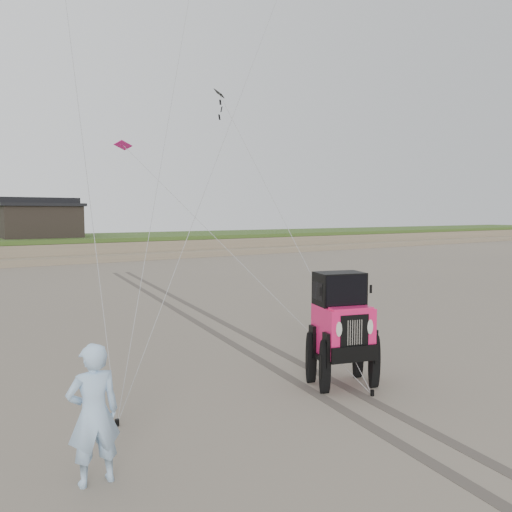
{
  "coord_description": "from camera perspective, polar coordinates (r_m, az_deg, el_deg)",
  "views": [
    {
      "loc": [
        -6.16,
        -7.95,
        3.72
      ],
      "look_at": [
        1.14,
        3.0,
        2.6
      ],
      "focal_mm": 35.0,
      "sensor_mm": 36.0,
      "label": 1
    }
  ],
  "objects": [
    {
      "name": "man",
      "position": [
        7.49,
        -18.08,
        -16.79
      ],
      "size": [
        0.73,
        0.49,
        1.98
      ],
      "primitive_type": "imported",
      "rotation": [
        0.0,
        0.0,
        3.12
      ],
      "color": "#99B0EC",
      "rests_on": "ground"
    },
    {
      "name": "stake_aux",
      "position": [
        10.84,
        13.15,
        -15.0
      ],
      "size": [
        0.08,
        0.08,
        0.12
      ],
      "primitive_type": "cylinder",
      "color": "black",
      "rests_on": "ground"
    },
    {
      "name": "cabin",
      "position": [
        45.69,
        -23.46,
        3.86
      ],
      "size": [
        6.4,
        5.4,
        3.35
      ],
      "color": "black",
      "rests_on": "dune_ridge"
    },
    {
      "name": "ground",
      "position": [
        10.73,
        3.97,
        -15.44
      ],
      "size": [
        160.0,
        160.0,
        0.0
      ],
      "primitive_type": "plane",
      "color": "#6B6054",
      "rests_on": "ground"
    },
    {
      "name": "stake_main",
      "position": [
        9.55,
        -15.61,
        -17.86
      ],
      "size": [
        0.08,
        0.08,
        0.12
      ],
      "primitive_type": "cylinder",
      "color": "black",
      "rests_on": "ground"
    },
    {
      "name": "jeep",
      "position": [
        11.06,
        9.86,
        -9.54
      ],
      "size": [
        3.66,
        5.7,
        1.96
      ],
      "primitive_type": null,
      "rotation": [
        0.0,
        0.0,
        -0.28
      ],
      "color": "#ED1B60",
      "rests_on": "ground"
    },
    {
      "name": "tire_tracks",
      "position": [
        18.3,
        -6.51,
        -6.88
      ],
      "size": [
        5.22,
        29.74,
        0.01
      ],
      "color": "#4C443D",
      "rests_on": "ground"
    },
    {
      "name": "dune_ridge",
      "position": [
        45.96,
        -25.93,
        0.76
      ],
      "size": [
        160.0,
        14.25,
        1.73
      ],
      "color": "#7A6B54",
      "rests_on": "ground"
    },
    {
      "name": "kite_flock",
      "position": [
        18.01,
        -7.72,
        26.96
      ],
      "size": [
        6.8,
        6.31,
        9.4
      ],
      "color": "#FF450D",
      "rests_on": "ground"
    }
  ]
}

